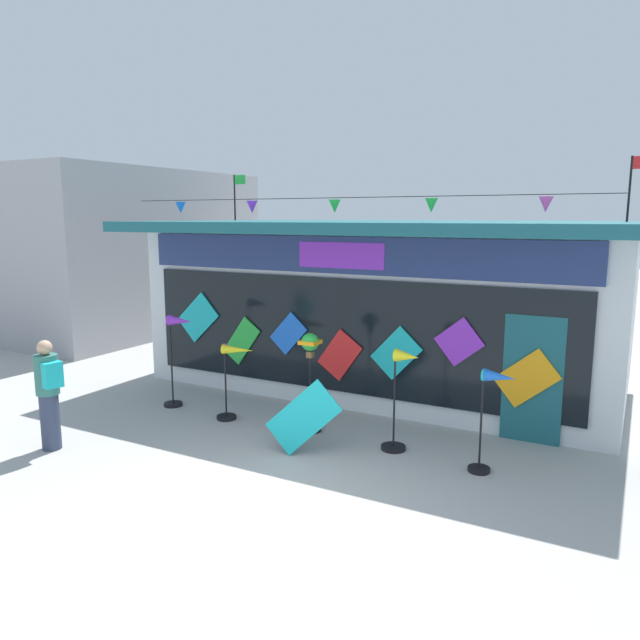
% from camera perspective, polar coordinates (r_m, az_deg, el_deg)
% --- Properties ---
extents(ground_plane, '(80.00, 80.00, 0.00)m').
position_cam_1_polar(ground_plane, '(7.59, -4.57, -17.53)').
color(ground_plane, '#ADAAA5').
extents(kite_shop_building, '(9.55, 6.50, 4.54)m').
position_cam_1_polar(kite_shop_building, '(13.15, 7.34, 2.00)').
color(kite_shop_building, silver).
rests_on(kite_shop_building, ground_plane).
extents(wind_spinner_far_left, '(0.66, 0.34, 1.72)m').
position_cam_1_polar(wind_spinner_far_left, '(11.23, -13.37, -2.35)').
color(wind_spinner_far_left, black).
rests_on(wind_spinner_far_left, ground_plane).
extents(wind_spinner_left, '(0.73, 0.34, 1.34)m').
position_cam_1_polar(wind_spinner_left, '(10.39, -8.24, -4.95)').
color(wind_spinner_left, black).
rests_on(wind_spinner_left, ground_plane).
extents(wind_spinner_center_left, '(0.36, 0.36, 1.64)m').
position_cam_1_polar(wind_spinner_center_left, '(9.71, -0.93, -3.93)').
color(wind_spinner_center_left, black).
rests_on(wind_spinner_center_left, ground_plane).
extents(wind_spinner_center_right, '(0.55, 0.37, 1.56)m').
position_cam_1_polar(wind_spinner_center_right, '(9.03, 7.69, -6.72)').
color(wind_spinner_center_right, black).
rests_on(wind_spinner_center_right, ground_plane).
extents(wind_spinner_right, '(0.58, 0.31, 1.46)m').
position_cam_1_polar(wind_spinner_right, '(8.48, 15.99, -7.82)').
color(wind_spinner_right, black).
rests_on(wind_spinner_right, ground_plane).
extents(person_near_camera, '(0.47, 0.36, 1.68)m').
position_cam_1_polar(person_near_camera, '(9.90, -24.34, -6.27)').
color(person_near_camera, '#333D56').
rests_on(person_near_camera, ground_plane).
extents(display_kite_on_ground, '(1.13, 0.34, 1.13)m').
position_cam_1_polar(display_kite_on_ground, '(8.94, -1.58, -9.22)').
color(display_kite_on_ground, '#19B7BC').
rests_on(display_kite_on_ground, ground_plane).
extents(neighbour_building, '(5.38, 8.00, 4.82)m').
position_cam_1_polar(neighbour_building, '(20.05, -18.79, 6.22)').
color(neighbour_building, '#99999E').
rests_on(neighbour_building, ground_plane).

